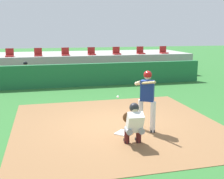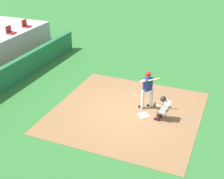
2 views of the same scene
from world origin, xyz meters
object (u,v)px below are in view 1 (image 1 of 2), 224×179
at_px(dugout_player_1, 26,73).
at_px(stadium_seat_7, 164,51).
at_px(stadium_seat_2, 38,54).
at_px(stadium_seat_6, 141,52).
at_px(stadium_seat_4, 92,53).
at_px(home_plate, 124,133).
at_px(catcher_crouched, 134,122).
at_px(stadium_seat_5, 117,52).
at_px(stadium_seat_1, 10,54).
at_px(stadium_seat_3, 65,53).
at_px(batter_at_plate, 147,97).

height_order(dugout_player_1, stadium_seat_7, stadium_seat_7).
bearing_deg(stadium_seat_2, stadium_seat_7, 0.00).
bearing_deg(stadium_seat_6, stadium_seat_4, 180.00).
relative_size(home_plate, stadium_seat_7, 0.92).
relative_size(catcher_crouched, stadium_seat_5, 3.34).
distance_m(stadium_seat_4, stadium_seat_5, 1.62).
relative_size(home_plate, stadium_seat_2, 0.92).
xyz_separation_m(dugout_player_1, stadium_seat_1, (-0.97, 2.03, 0.86)).
height_order(stadium_seat_2, stadium_seat_6, same).
distance_m(catcher_crouched, stadium_seat_4, 11.05).
xyz_separation_m(stadium_seat_5, stadium_seat_6, (1.63, 0.00, 0.00)).
height_order(stadium_seat_2, stadium_seat_3, same).
bearing_deg(stadium_seat_6, home_plate, -111.76).
relative_size(stadium_seat_6, stadium_seat_7, 1.00).
bearing_deg(batter_at_plate, stadium_seat_1, 115.22).
bearing_deg(dugout_player_1, stadium_seat_5, 20.19).
xyz_separation_m(home_plate, catcher_crouched, (0.01, -0.80, 0.59)).
bearing_deg(catcher_crouched, batter_at_plate, 52.24).
relative_size(dugout_player_1, stadium_seat_4, 2.71).
height_order(dugout_player_1, stadium_seat_2, stadium_seat_2).
xyz_separation_m(home_plate, stadium_seat_7, (5.69, 10.18, 1.51)).
height_order(stadium_seat_4, stadium_seat_6, same).
distance_m(catcher_crouched, stadium_seat_7, 12.40).
relative_size(batter_at_plate, stadium_seat_7, 3.76).
bearing_deg(stadium_seat_5, stadium_seat_1, 180.00).
bearing_deg(home_plate, stadium_seat_1, 111.76).
bearing_deg(stadium_seat_1, stadium_seat_7, 0.00).
relative_size(stadium_seat_3, stadium_seat_6, 1.00).
height_order(batter_at_plate, stadium_seat_1, stadium_seat_1).
bearing_deg(stadium_seat_2, stadium_seat_5, 0.00).
distance_m(catcher_crouched, dugout_player_1, 9.47).
bearing_deg(stadium_seat_1, stadium_seat_2, 0.00).
height_order(home_plate, stadium_seat_7, stadium_seat_7).
xyz_separation_m(dugout_player_1, stadium_seat_3, (2.28, 2.03, 0.86)).
bearing_deg(stadium_seat_1, stadium_seat_5, 0.00).
height_order(home_plate, batter_at_plate, batter_at_plate).
relative_size(catcher_crouched, stadium_seat_3, 3.34).
bearing_deg(stadium_seat_5, home_plate, -103.47).
relative_size(dugout_player_1, stadium_seat_2, 2.71).
bearing_deg(batter_at_plate, stadium_seat_3, 98.48).
distance_m(stadium_seat_5, stadium_seat_7, 3.25).
height_order(batter_at_plate, stadium_seat_3, stadium_seat_3).
distance_m(dugout_player_1, stadium_seat_5, 5.96).
height_order(home_plate, stadium_seat_5, stadium_seat_5).
bearing_deg(stadium_seat_4, stadium_seat_7, 0.00).
bearing_deg(home_plate, stadium_seat_5, 76.53).
relative_size(stadium_seat_1, stadium_seat_6, 1.00).
height_order(dugout_player_1, stadium_seat_3, stadium_seat_3).
height_order(catcher_crouched, dugout_player_1, dugout_player_1).
bearing_deg(stadium_seat_5, stadium_seat_2, 180.00).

